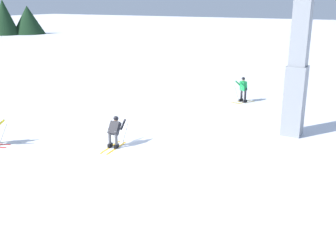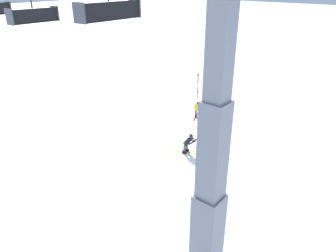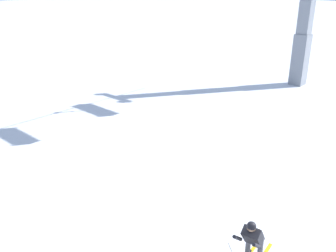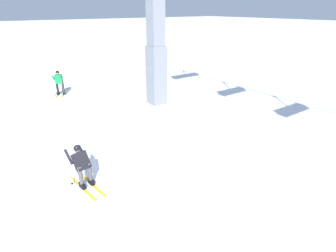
{
  "view_description": "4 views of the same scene",
  "coord_description": "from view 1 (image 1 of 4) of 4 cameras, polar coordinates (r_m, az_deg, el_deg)",
  "views": [
    {
      "loc": [
        13.36,
        10.44,
        6.14
      ],
      "look_at": [
        -0.25,
        2.84,
        1.26
      ],
      "focal_mm": 43.15,
      "sensor_mm": 36.0,
      "label": 1
    },
    {
      "loc": [
        -9.63,
        13.94,
        9.7
      ],
      "look_at": [
        -0.46,
        2.79,
        2.87
      ],
      "focal_mm": 33.57,
      "sensor_mm": 36.0,
      "label": 2
    },
    {
      "loc": [
        -6.56,
        -2.96,
        6.44
      ],
      "look_at": [
        0.82,
        3.78,
        2.46
      ],
      "focal_mm": 39.19,
      "sensor_mm": 36.0,
      "label": 3
    },
    {
      "loc": [
        7.55,
        -1.74,
        5.24
      ],
      "look_at": [
        0.36,
        3.37,
        1.4
      ],
      "focal_mm": 29.24,
      "sensor_mm": 36.0,
      "label": 4
    }
  ],
  "objects": [
    {
      "name": "ground_plane",
      "position": [
        18.03,
        -8.3,
        -2.71
      ],
      "size": [
        260.0,
        260.0,
        0.0
      ],
      "primitive_type": "plane",
      "color": "white"
    },
    {
      "name": "skier_distant_downhill",
      "position": [
        25.62,
        10.57,
        5.32
      ],
      "size": [
        1.58,
        1.2,
        1.61
      ],
      "color": "yellow",
      "rests_on": "ground_plane"
    },
    {
      "name": "skier_carving_main",
      "position": [
        17.61,
        -7.56,
        -0.56
      ],
      "size": [
        1.74,
        0.76,
        1.47
      ],
      "color": "yellow",
      "rests_on": "ground_plane"
    },
    {
      "name": "lift_tower_near",
      "position": [
        19.25,
        18.14,
        10.96
      ],
      "size": [
        0.89,
        2.59,
        10.4
      ],
      "color": "gray",
      "rests_on": "ground_plane"
    }
  ]
}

